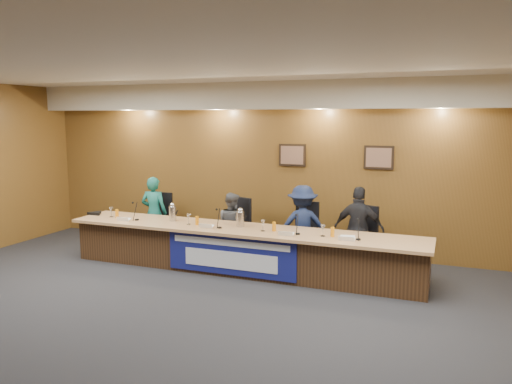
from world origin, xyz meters
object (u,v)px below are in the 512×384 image
(panelist_b, at_px, (232,225))
(panelist_d, at_px, (359,229))
(speakerphone, at_px, (96,213))
(office_chair_a, at_px, (157,224))
(office_chair_c, at_px, (304,237))
(panelist_c, at_px, (302,225))
(dais_body, at_px, (241,251))
(panelist_a, at_px, (154,213))
(banner, at_px, (230,255))
(office_chair_b, at_px, (234,230))
(carafe_mid, at_px, (240,219))
(carafe_left, at_px, (173,214))
(office_chair_d, at_px, (359,242))

(panelist_b, bearing_deg, panelist_d, -156.46)
(panelist_b, relative_size, speakerphone, 3.76)
(office_chair_a, xyz_separation_m, office_chair_c, (3.00, 0.00, 0.00))
(panelist_c, bearing_deg, panelist_b, -22.28)
(dais_body, relative_size, panelist_a, 4.22)
(banner, distance_m, office_chair_a, 2.47)
(banner, height_order, panelist_b, panelist_b)
(panelist_a, distance_m, office_chair_a, 0.25)
(office_chair_b, relative_size, carafe_mid, 1.93)
(dais_body, xyz_separation_m, office_chair_b, (-0.48, 0.82, 0.13))
(panelist_c, bearing_deg, office_chair_a, -24.19)
(office_chair_b, xyz_separation_m, carafe_left, (-0.83, -0.79, 0.40))
(office_chair_b, distance_m, office_chair_c, 1.34)
(panelist_d, relative_size, office_chair_c, 2.98)
(panelist_d, bearing_deg, panelist_b, 1.19)
(dais_body, distance_m, banner, 0.42)
(banner, distance_m, office_chair_d, 2.21)
(panelist_b, height_order, speakerphone, panelist_b)
(panelist_a, distance_m, panelist_d, 3.97)
(banner, xyz_separation_m, carafe_mid, (-0.02, 0.46, 0.49))
(carafe_mid, distance_m, speakerphone, 2.94)
(office_chair_b, bearing_deg, office_chair_d, 20.96)
(panelist_a, height_order, panelist_b, panelist_a)
(panelist_a, distance_m, office_chair_c, 3.01)
(office_chair_d, distance_m, speakerphone, 4.86)
(office_chair_b, bearing_deg, office_chair_c, 20.96)
(panelist_d, distance_m, office_chair_b, 2.32)
(dais_body, relative_size, speakerphone, 18.75)
(office_chair_d, height_order, speakerphone, speakerphone)
(banner, distance_m, panelist_d, 2.18)
(panelist_c, distance_m, panelist_d, 0.97)
(panelist_b, relative_size, carafe_mid, 4.84)
(office_chair_b, distance_m, speakerphone, 2.62)
(banner, bearing_deg, carafe_left, 160.99)
(banner, height_order, panelist_d, panelist_d)
(carafe_left, height_order, carafe_mid, carafe_left)
(dais_body, distance_m, panelist_d, 2.00)
(panelist_a, xyz_separation_m, panelist_b, (1.66, 0.00, -0.11))
(panelist_a, relative_size, office_chair_d, 2.96)
(office_chair_c, height_order, carafe_left, carafe_left)
(banner, distance_m, carafe_left, 1.47)
(carafe_left, bearing_deg, office_chair_c, 19.91)
(office_chair_c, bearing_deg, carafe_left, -160.37)
(panelist_d, relative_size, office_chair_a, 2.98)
(panelist_c, xyz_separation_m, panelist_d, (0.97, 0.00, 0.01))
(office_chair_a, distance_m, office_chair_b, 1.66)
(panelist_c, height_order, office_chair_c, panelist_c)
(panelist_d, relative_size, speakerphone, 4.47)
(panelist_d, bearing_deg, panelist_a, 1.19)
(office_chair_d, bearing_deg, banner, -123.56)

